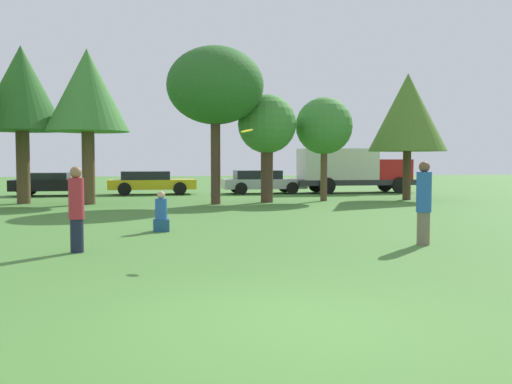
# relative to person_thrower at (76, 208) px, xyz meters

# --- Properties ---
(ground_plane) EXTENTS (120.00, 120.00, 0.00)m
(ground_plane) POSITION_rel_person_thrower_xyz_m (2.85, -5.39, -0.86)
(ground_plane) COLOR #477A33
(person_thrower) EXTENTS (0.29, 0.29, 1.67)m
(person_thrower) POSITION_rel_person_thrower_xyz_m (0.00, 0.00, 0.00)
(person_thrower) COLOR #191E33
(person_thrower) RESTS_ON ground
(person_catcher) EXTENTS (0.32, 0.32, 1.77)m
(person_catcher) POSITION_rel_person_thrower_xyz_m (7.09, -0.27, 0.04)
(person_catcher) COLOR #726651
(person_catcher) RESTS_ON ground
(frisbee) EXTENTS (0.25, 0.24, 0.11)m
(frisbee) POSITION_rel_person_thrower_xyz_m (3.29, -0.32, 1.51)
(frisbee) COLOR yellow
(bystander_sitting) EXTENTS (0.40, 0.33, 1.02)m
(bystander_sitting) POSITION_rel_person_thrower_xyz_m (1.65, 3.01, -0.44)
(bystander_sitting) COLOR navy
(bystander_sitting) RESTS_ON ground
(tree_1) EXTENTS (3.50, 3.50, 6.53)m
(tree_1) POSITION_rel_person_thrower_xyz_m (-3.88, 13.38, 3.85)
(tree_1) COLOR brown
(tree_1) RESTS_ON ground
(tree_2) EXTENTS (3.35, 3.35, 6.32)m
(tree_2) POSITION_rel_person_thrower_xyz_m (-1.17, 12.53, 3.72)
(tree_2) COLOR brown
(tree_2) RESTS_ON ground
(tree_3) EXTENTS (3.95, 3.95, 6.42)m
(tree_3) POSITION_rel_person_thrower_xyz_m (3.96, 11.64, 3.94)
(tree_3) COLOR #473323
(tree_3) RESTS_ON ground
(tree_4) EXTENTS (2.50, 2.50, 4.60)m
(tree_4) POSITION_rel_person_thrower_xyz_m (6.22, 12.25, 2.40)
(tree_4) COLOR #473323
(tree_4) RESTS_ON ground
(tree_5) EXTENTS (2.51, 2.51, 4.58)m
(tree_5) POSITION_rel_person_thrower_xyz_m (8.89, 12.67, 2.43)
(tree_5) COLOR brown
(tree_5) RESTS_ON ground
(tree_6) EXTENTS (3.52, 3.52, 5.74)m
(tree_6) POSITION_rel_person_thrower_xyz_m (12.84, 12.70, 3.10)
(tree_6) COLOR #473323
(tree_6) RESTS_ON ground
(parked_car_black) EXTENTS (3.99, 1.98, 1.18)m
(parked_car_black) POSITION_rel_person_thrower_xyz_m (-3.71, 18.69, -0.23)
(parked_car_black) COLOR black
(parked_car_black) RESTS_ON ground
(parked_car_yellow) EXTENTS (4.54, 2.00, 1.23)m
(parked_car_yellow) POSITION_rel_person_thrower_xyz_m (1.27, 18.90, -0.20)
(parked_car_yellow) COLOR gold
(parked_car_yellow) RESTS_ON ground
(parked_car_silver) EXTENTS (4.49, 2.03, 1.26)m
(parked_car_silver) POSITION_rel_person_thrower_xyz_m (7.23, 18.67, -0.20)
(parked_car_silver) COLOR #B2B2B7
(parked_car_silver) RESTS_ON ground
(delivery_truck_red) EXTENTS (6.69, 2.27, 2.45)m
(delivery_truck_red) POSITION_rel_person_thrower_xyz_m (12.22, 18.45, 0.47)
(delivery_truck_red) COLOR #2D2D33
(delivery_truck_red) RESTS_ON ground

